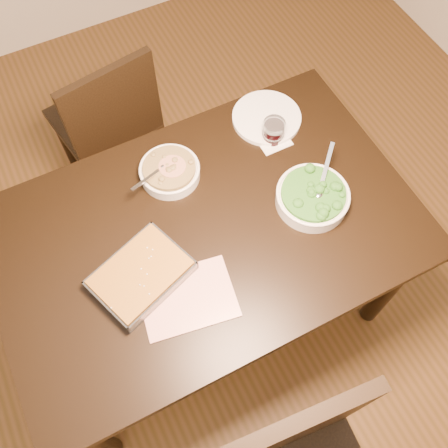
% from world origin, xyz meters
% --- Properties ---
extents(ground, '(4.00, 4.00, 0.00)m').
position_xyz_m(ground, '(0.00, 0.00, 0.00)').
color(ground, '#4C3415').
rests_on(ground, ground).
extents(table, '(1.40, 0.90, 0.75)m').
position_xyz_m(table, '(0.00, 0.00, 0.65)').
color(table, black).
rests_on(table, ground).
extents(magazine_a, '(0.32, 0.25, 0.01)m').
position_xyz_m(magazine_a, '(-0.15, -0.19, 0.75)').
color(magazine_a, '#B63734').
rests_on(magazine_a, table).
extents(coaster, '(0.11, 0.11, 0.00)m').
position_xyz_m(coaster, '(0.38, 0.22, 0.75)').
color(coaster, white).
rests_on(coaster, table).
extents(stew_bowl, '(0.22, 0.21, 0.08)m').
position_xyz_m(stew_bowl, '(-0.02, 0.24, 0.78)').
color(stew_bowl, white).
rests_on(stew_bowl, table).
extents(broccoli_bowl, '(0.25, 0.25, 0.09)m').
position_xyz_m(broccoli_bowl, '(0.36, -0.07, 0.78)').
color(broccoli_bowl, white).
rests_on(broccoli_bowl, table).
extents(baking_dish, '(0.34, 0.30, 0.05)m').
position_xyz_m(baking_dish, '(-0.25, -0.07, 0.78)').
color(baking_dish, silver).
rests_on(baking_dish, table).
extents(wine_tumbler, '(0.08, 0.08, 0.09)m').
position_xyz_m(wine_tumbler, '(0.38, 0.22, 0.80)').
color(wine_tumbler, black).
rests_on(wine_tumbler, coaster).
extents(dinner_plate, '(0.26, 0.26, 0.02)m').
position_xyz_m(dinner_plate, '(0.40, 0.31, 0.76)').
color(dinner_plate, white).
rests_on(dinner_plate, table).
extents(chair_far, '(0.47, 0.47, 0.87)m').
position_xyz_m(chair_far, '(-0.09, 0.80, 0.48)').
color(chair_far, black).
rests_on(chair_far, ground).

